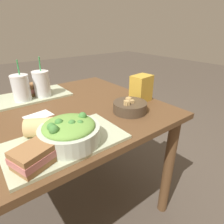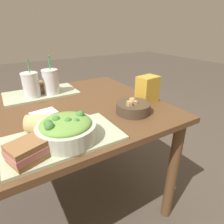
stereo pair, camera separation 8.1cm
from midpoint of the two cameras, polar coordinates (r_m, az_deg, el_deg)
The scene contains 13 objects.
ground_plane at distance 1.48m, azimuth -11.10°, elevation -25.68°, with size 12.00×12.00×0.00m, color #4C4238.
dining_table at distance 1.08m, azimuth -13.80°, elevation -4.14°, with size 1.15×0.93×0.72m.
tray_near at distance 0.76m, azimuth -11.56°, elevation -8.08°, with size 0.45×0.26×0.01m.
tray_far at distance 1.30m, azimuth -19.10°, elevation 5.35°, with size 0.45×0.26×0.01m.
salad_bowl at distance 0.71m, azimuth -10.62°, elevation -5.15°, with size 0.22×0.22×0.11m.
soup_bowl at distance 0.97m, azimuth 8.87°, elevation 1.33°, with size 0.17×0.17×0.08m.
sandwich_near at distance 0.66m, azimuth -20.88°, elevation -11.03°, with size 0.15×0.13×0.06m.
baguette_near at distance 0.80m, azimuth -17.12°, elevation -3.37°, with size 0.16×0.13×0.07m.
sandwich_far at distance 1.31m, azimuth -18.05°, elevation 7.50°, with size 0.15×0.13×0.06m.
drink_cup_dark at distance 1.21m, azimuth -21.70°, elevation 7.42°, with size 0.10×0.10×0.23m.
drink_cup_red at distance 1.24m, azimuth -16.33°, elevation 8.60°, with size 0.10×0.10×0.24m.
chip_bag at distance 1.10m, azimuth 12.85°, elevation 6.65°, with size 0.13×0.10×0.15m.
napkin_folded at distance 1.01m, azimuth -17.99°, elevation -0.21°, with size 0.14×0.11×0.00m.
Camera 2 is at (-0.22, -0.94, 1.14)m, focal length 30.00 mm.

